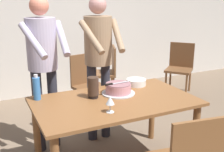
{
  "coord_description": "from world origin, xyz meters",
  "views": [
    {
      "loc": [
        -1.12,
        -2.28,
        1.71
      ],
      "look_at": [
        0.11,
        0.29,
        0.9
      ],
      "focal_mm": 45.0,
      "sensor_mm": 36.0,
      "label": 1
    }
  ],
  "objects_px": {
    "wine_glass_near": "(110,101)",
    "person_cutting_cake": "(99,53)",
    "cake_on_platter": "(118,89)",
    "hurricane_lamp": "(93,87)",
    "background_chair_1": "(88,83)",
    "main_dining_table": "(115,110)",
    "person_standing_beside": "(43,58)",
    "plate_stack": "(136,82)",
    "water_bottle": "(37,88)",
    "background_chair_0": "(180,66)",
    "background_chair_2": "(106,70)",
    "cake_knife": "(112,84)"
  },
  "relations": [
    {
      "from": "wine_glass_near",
      "to": "person_cutting_cake",
      "type": "bearing_deg",
      "value": 72.76
    },
    {
      "from": "cake_on_platter",
      "to": "hurricane_lamp",
      "type": "relative_size",
      "value": 1.62
    },
    {
      "from": "hurricane_lamp",
      "to": "background_chair_1",
      "type": "distance_m",
      "value": 1.4
    },
    {
      "from": "main_dining_table",
      "to": "hurricane_lamp",
      "type": "height_order",
      "value": "hurricane_lamp"
    },
    {
      "from": "background_chair_1",
      "to": "person_standing_beside",
      "type": "bearing_deg",
      "value": -137.34
    },
    {
      "from": "plate_stack",
      "to": "wine_glass_near",
      "type": "bearing_deg",
      "value": -136.05
    },
    {
      "from": "water_bottle",
      "to": "hurricane_lamp",
      "type": "bearing_deg",
      "value": -20.62
    },
    {
      "from": "hurricane_lamp",
      "to": "person_cutting_cake",
      "type": "height_order",
      "value": "person_cutting_cake"
    },
    {
      "from": "person_cutting_cake",
      "to": "background_chair_0",
      "type": "bearing_deg",
      "value": 26.35
    },
    {
      "from": "cake_on_platter",
      "to": "person_standing_beside",
      "type": "height_order",
      "value": "person_standing_beside"
    },
    {
      "from": "background_chair_2",
      "to": "cake_on_platter",
      "type": "bearing_deg",
      "value": -110.88
    },
    {
      "from": "cake_on_platter",
      "to": "background_chair_2",
      "type": "bearing_deg",
      "value": 69.12
    },
    {
      "from": "background_chair_1",
      "to": "background_chair_2",
      "type": "distance_m",
      "value": 0.77
    },
    {
      "from": "plate_stack",
      "to": "background_chair_0",
      "type": "bearing_deg",
      "value": 38.22
    },
    {
      "from": "hurricane_lamp",
      "to": "background_chair_1",
      "type": "xyz_separation_m",
      "value": [
        0.43,
        1.28,
        -0.37
      ]
    },
    {
      "from": "cake_on_platter",
      "to": "background_chair_0",
      "type": "distance_m",
      "value": 2.56
    },
    {
      "from": "cake_on_platter",
      "to": "water_bottle",
      "type": "xyz_separation_m",
      "value": [
        -0.78,
        0.19,
        0.06
      ]
    },
    {
      "from": "background_chair_0",
      "to": "background_chair_2",
      "type": "height_order",
      "value": "same"
    },
    {
      "from": "plate_stack",
      "to": "background_chair_0",
      "type": "relative_size",
      "value": 0.24
    },
    {
      "from": "water_bottle",
      "to": "person_standing_beside",
      "type": "bearing_deg",
      "value": 67.27
    },
    {
      "from": "main_dining_table",
      "to": "cake_on_platter",
      "type": "relative_size",
      "value": 4.53
    },
    {
      "from": "cake_on_platter",
      "to": "plate_stack",
      "type": "bearing_deg",
      "value": 28.87
    },
    {
      "from": "main_dining_table",
      "to": "hurricane_lamp",
      "type": "distance_m",
      "value": 0.31
    },
    {
      "from": "main_dining_table",
      "to": "cake_on_platter",
      "type": "bearing_deg",
      "value": 52.43
    },
    {
      "from": "wine_glass_near",
      "to": "background_chair_1",
      "type": "relative_size",
      "value": 0.16
    },
    {
      "from": "cake_knife",
      "to": "wine_glass_near",
      "type": "xyz_separation_m",
      "value": [
        -0.21,
        -0.39,
        -0.01
      ]
    },
    {
      "from": "water_bottle",
      "to": "hurricane_lamp",
      "type": "xyz_separation_m",
      "value": [
        0.51,
        -0.19,
        -0.01
      ]
    },
    {
      "from": "main_dining_table",
      "to": "background_chair_0",
      "type": "distance_m",
      "value": 2.72
    },
    {
      "from": "main_dining_table",
      "to": "cake_knife",
      "type": "bearing_deg",
      "value": 74.29
    },
    {
      "from": "main_dining_table",
      "to": "wine_glass_near",
      "type": "distance_m",
      "value": 0.37
    },
    {
      "from": "background_chair_0",
      "to": "background_chair_1",
      "type": "distance_m",
      "value": 1.89
    },
    {
      "from": "main_dining_table",
      "to": "water_bottle",
      "type": "bearing_deg",
      "value": 153.64
    },
    {
      "from": "hurricane_lamp",
      "to": "background_chair_2",
      "type": "distance_m",
      "value": 2.1
    },
    {
      "from": "background_chair_1",
      "to": "background_chair_2",
      "type": "bearing_deg",
      "value": 45.44
    },
    {
      "from": "main_dining_table",
      "to": "plate_stack",
      "type": "relative_size",
      "value": 7.01
    },
    {
      "from": "cake_knife",
      "to": "background_chair_2",
      "type": "xyz_separation_m",
      "value": [
        0.77,
        1.83,
        -0.37
      ]
    },
    {
      "from": "background_chair_1",
      "to": "main_dining_table",
      "type": "bearing_deg",
      "value": -100.62
    },
    {
      "from": "water_bottle",
      "to": "background_chair_2",
      "type": "height_order",
      "value": "water_bottle"
    },
    {
      "from": "plate_stack",
      "to": "background_chair_0",
      "type": "xyz_separation_m",
      "value": [
        1.72,
        1.35,
        -0.29
      ]
    },
    {
      "from": "cake_on_platter",
      "to": "plate_stack",
      "type": "xyz_separation_m",
      "value": [
        0.31,
        0.17,
        -0.02
      ]
    },
    {
      "from": "cake_knife",
      "to": "background_chair_1",
      "type": "xyz_separation_m",
      "value": [
        0.23,
        1.28,
        -0.37
      ]
    },
    {
      "from": "cake_knife",
      "to": "water_bottle",
      "type": "bearing_deg",
      "value": 164.68
    },
    {
      "from": "person_cutting_cake",
      "to": "background_chair_2",
      "type": "height_order",
      "value": "person_cutting_cake"
    },
    {
      "from": "wine_glass_near",
      "to": "water_bottle",
      "type": "distance_m",
      "value": 0.77
    },
    {
      "from": "background_chair_0",
      "to": "main_dining_table",
      "type": "bearing_deg",
      "value": -142.05
    },
    {
      "from": "background_chair_1",
      "to": "cake_on_platter",
      "type": "bearing_deg",
      "value": -96.97
    },
    {
      "from": "person_cutting_cake",
      "to": "background_chair_0",
      "type": "xyz_separation_m",
      "value": [
        2.02,
        1.0,
        -0.58
      ]
    },
    {
      "from": "main_dining_table",
      "to": "person_standing_beside",
      "type": "distance_m",
      "value": 0.97
    },
    {
      "from": "main_dining_table",
      "to": "wine_glass_near",
      "type": "xyz_separation_m",
      "value": [
        -0.17,
        -0.25,
        0.21
      ]
    },
    {
      "from": "cake_knife",
      "to": "wine_glass_near",
      "type": "height_order",
      "value": "wine_glass_near"
    }
  ]
}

